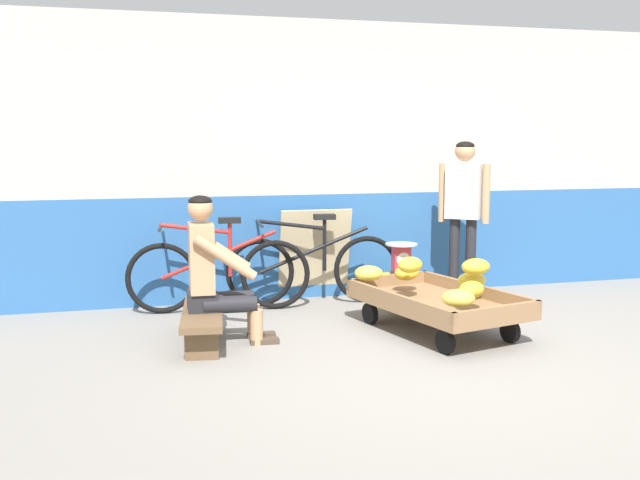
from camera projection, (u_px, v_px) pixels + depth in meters
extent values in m
plane|color=gray|center=(455.00, 376.00, 4.90)|extent=(80.00, 80.00, 0.00)
cube|color=#2D609E|center=(337.00, 243.00, 7.48)|extent=(16.00, 0.30, 1.02)
cube|color=#B7B2A8|center=(337.00, 109.00, 7.29)|extent=(16.00, 0.30, 1.66)
cube|color=#8E6B47|center=(437.00, 304.00, 5.97)|extent=(1.16, 1.60, 0.05)
cube|color=#8E6B47|center=(396.00, 300.00, 5.77)|extent=(0.38, 1.41, 0.10)
cube|color=#8E6B47|center=(476.00, 290.00, 6.15)|extent=(0.38, 1.41, 0.10)
cube|color=#8E6B47|center=(388.00, 280.00, 6.57)|extent=(0.83, 0.24, 0.10)
cube|color=#8E6B47|center=(498.00, 313.00, 5.35)|extent=(0.83, 0.24, 0.10)
cylinder|color=black|center=(370.00, 313.00, 6.27)|extent=(0.09, 0.19, 0.18)
cylinder|color=black|center=(430.00, 305.00, 6.58)|extent=(0.09, 0.19, 0.18)
cylinder|color=black|center=(445.00, 342.00, 5.40)|extent=(0.09, 0.19, 0.18)
cylinder|color=black|center=(510.00, 331.00, 5.71)|extent=(0.09, 0.19, 0.18)
ellipsoid|color=gold|center=(472.00, 290.00, 5.61)|extent=(0.30, 0.29, 0.13)
ellipsoid|color=yellow|center=(458.00, 298.00, 5.32)|extent=(0.28, 0.23, 0.13)
ellipsoid|color=gold|center=(407.00, 273.00, 6.31)|extent=(0.29, 0.27, 0.13)
ellipsoid|color=yellow|center=(369.00, 273.00, 6.29)|extent=(0.29, 0.25, 0.13)
ellipsoid|color=yellow|center=(472.00, 280.00, 5.99)|extent=(0.27, 0.22, 0.13)
ellipsoid|color=gold|center=(410.00, 265.00, 5.97)|extent=(0.30, 0.29, 0.13)
ellipsoid|color=gold|center=(476.00, 267.00, 5.84)|extent=(0.27, 0.22, 0.13)
cube|color=brown|center=(203.00, 313.00, 5.63)|extent=(0.44, 1.13, 0.05)
cube|color=brown|center=(204.00, 318.00, 6.03)|extent=(0.25, 0.11, 0.22)
cube|color=brown|center=(202.00, 344.00, 5.28)|extent=(0.25, 0.11, 0.22)
cylinder|color=tan|center=(254.00, 321.00, 5.82)|extent=(0.10, 0.10, 0.27)
cube|color=#4C3D2D|center=(261.00, 335.00, 5.85)|extent=(0.22, 0.10, 0.04)
cylinder|color=#232328|center=(228.00, 299.00, 5.75)|extent=(0.41, 0.15, 0.13)
cylinder|color=tan|center=(257.00, 327.00, 5.65)|extent=(0.10, 0.10, 0.27)
cube|color=#4C3D2D|center=(265.00, 341.00, 5.68)|extent=(0.22, 0.10, 0.04)
cylinder|color=#232328|center=(230.00, 304.00, 5.58)|extent=(0.41, 0.15, 0.13)
cube|color=#232328|center=(202.00, 301.00, 5.62)|extent=(0.23, 0.29, 0.14)
cube|color=tan|center=(201.00, 258.00, 5.58)|extent=(0.20, 0.33, 0.52)
cylinder|color=tan|center=(220.00, 250.00, 5.80)|extent=(0.47, 0.10, 0.36)
cylinder|color=tan|center=(225.00, 258.00, 5.41)|extent=(0.47, 0.10, 0.36)
sphere|color=tan|center=(200.00, 208.00, 5.52)|extent=(0.19, 0.19, 0.19)
ellipsoid|color=black|center=(200.00, 201.00, 5.52)|extent=(0.17, 0.17, 0.09)
cube|color=gold|center=(401.00, 290.00, 6.93)|extent=(0.36, 0.28, 0.30)
cylinder|color=#28282D|center=(401.00, 273.00, 6.90)|extent=(0.20, 0.20, 0.03)
cube|color=#C6384C|center=(401.00, 259.00, 6.89)|extent=(0.16, 0.10, 0.24)
cylinder|color=white|center=(403.00, 259.00, 6.83)|extent=(0.13, 0.01, 0.13)
cylinder|color=#B2B5BA|center=(401.00, 244.00, 6.87)|extent=(0.30, 0.30, 0.01)
torus|color=black|center=(162.00, 278.00, 6.61)|extent=(0.64, 0.11, 0.64)
torus|color=black|center=(275.00, 275.00, 6.79)|extent=(0.64, 0.11, 0.64)
cylinder|color=#AD231E|center=(219.00, 255.00, 6.67)|extent=(1.03, 0.13, 0.43)
cylinder|color=#AD231E|center=(230.00, 250.00, 6.68)|extent=(0.04, 0.04, 0.48)
cylinder|color=#AD231E|center=(195.00, 229.00, 6.60)|extent=(0.62, 0.09, 0.12)
cube|color=black|center=(230.00, 220.00, 6.64)|extent=(0.21, 0.12, 0.05)
cylinder|color=black|center=(160.00, 227.00, 6.54)|extent=(0.07, 0.48, 0.03)
torus|color=black|center=(260.00, 273.00, 6.89)|extent=(0.64, 0.10, 0.64)
torus|color=black|center=(367.00, 269.00, 7.07)|extent=(0.64, 0.10, 0.64)
cylinder|color=black|center=(314.00, 250.00, 6.95)|extent=(1.03, 0.12, 0.43)
cylinder|color=black|center=(325.00, 245.00, 6.97)|extent=(0.04, 0.04, 0.48)
cylinder|color=black|center=(292.00, 225.00, 6.88)|extent=(0.62, 0.09, 0.12)
cube|color=black|center=(325.00, 217.00, 6.93)|extent=(0.21, 0.12, 0.05)
cylinder|color=black|center=(260.00, 223.00, 6.83)|extent=(0.07, 0.48, 0.03)
cube|color=#C6B289|center=(315.00, 254.00, 7.21)|extent=(0.70, 0.21, 0.89)
cylinder|color=#232328|center=(470.00, 260.00, 7.10)|extent=(0.10, 0.10, 0.80)
cylinder|color=#232328|center=(454.00, 259.00, 7.17)|extent=(0.10, 0.10, 0.80)
cube|color=silver|center=(464.00, 191.00, 7.04)|extent=(0.37, 0.36, 0.52)
cylinder|color=tan|center=(486.00, 194.00, 6.96)|extent=(0.07, 0.07, 0.56)
cylinder|color=tan|center=(442.00, 193.00, 7.13)|extent=(0.07, 0.07, 0.56)
sphere|color=tan|center=(465.00, 151.00, 6.99)|extent=(0.19, 0.19, 0.19)
ellipsoid|color=black|center=(465.00, 146.00, 6.98)|extent=(0.17, 0.17, 0.09)
cube|color=silver|center=(422.00, 300.00, 6.66)|extent=(0.18, 0.12, 0.24)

